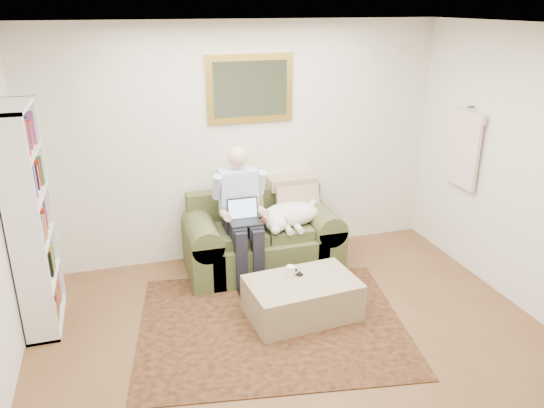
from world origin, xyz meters
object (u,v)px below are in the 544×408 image
laptop (244,216)px  ottoman (302,298)px  bookshelf (30,221)px  sofa (262,243)px  seated_man (243,216)px  coffee_mug (291,271)px  sleeping_dog (290,214)px

laptop → ottoman: laptop is taller
ottoman → bookshelf: 2.50m
sofa → bookshelf: size_ratio=0.82×
seated_man → ottoman: seated_man is taller
seated_man → coffee_mug: bearing=-70.8°
ottoman → coffee_mug: (-0.07, 0.12, 0.23)m
coffee_mug → bookshelf: bearing=168.0°
coffee_mug → bookshelf: (-2.21, 0.47, 0.59)m
sleeping_dog → seated_man: bearing=-172.9°
bookshelf → sleeping_dog: bearing=8.4°
sleeping_dog → coffee_mug: sleeping_dog is taller
laptop → sleeping_dog: laptop is taller
bookshelf → coffee_mug: bearing=-12.0°
sofa → bookshelf: bearing=-168.4°
ottoman → seated_man: bearing=111.0°
ottoman → bookshelf: bookshelf is taller
seated_man → bookshelf: bearing=-171.3°
seated_man → laptop: 0.07m
sleeping_dog → ottoman: size_ratio=0.68×
sofa → sleeping_dog: bearing=-15.7°
laptop → bookshelf: bookshelf is taller
seated_man → ottoman: 1.08m
seated_man → sleeping_dog: 0.55m
sofa → sleeping_dog: sofa is taller
sofa → sleeping_dog: (0.30, -0.08, 0.35)m
seated_man → bookshelf: size_ratio=0.69×
sofa → laptop: laptop is taller
coffee_mug → sleeping_dog: bearing=71.8°
sleeping_dog → ottoman: 1.08m
laptop → ottoman: bearing=-67.5°
sofa → seated_man: 0.50m
sofa → seated_man: (-0.25, -0.15, 0.41)m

